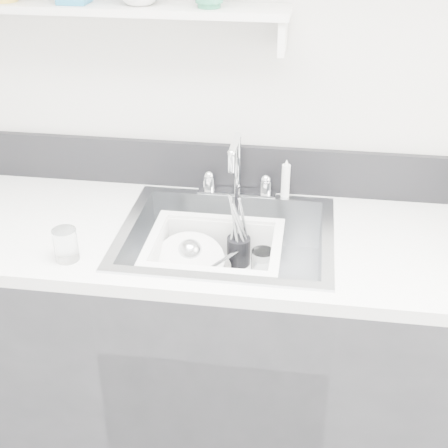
# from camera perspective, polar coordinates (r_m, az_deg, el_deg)

# --- Properties ---
(room_shell) EXTENTS (3.50, 3.00, 2.60)m
(room_shell) POSITION_cam_1_polar(r_m,az_deg,el_deg) (0.85, -7.69, 16.42)
(room_shell) COLOR silver
(room_shell) RESTS_ON ground
(counter_run) EXTENTS (3.20, 0.62, 0.92)m
(counter_run) POSITION_cam_1_polar(r_m,az_deg,el_deg) (2.15, 0.20, -11.45)
(counter_run) COLOR #2B2B2E
(counter_run) RESTS_ON ground
(backsplash) EXTENTS (3.20, 0.02, 0.16)m
(backsplash) POSITION_cam_1_polar(r_m,az_deg,el_deg) (2.10, 1.37, 5.16)
(backsplash) COLOR black
(backsplash) RESTS_ON counter_run
(sink) EXTENTS (0.64, 0.52, 0.20)m
(sink) POSITION_cam_1_polar(r_m,az_deg,el_deg) (1.92, 0.21, -3.14)
(sink) COLOR silver
(sink) RESTS_ON counter_run
(faucet) EXTENTS (0.26, 0.18, 0.23)m
(faucet) POSITION_cam_1_polar(r_m,az_deg,el_deg) (2.06, 1.18, 4.06)
(faucet) COLOR silver
(faucet) RESTS_ON counter_run
(side_sprayer) EXTENTS (0.03, 0.03, 0.14)m
(side_sprayer) POSITION_cam_1_polar(r_m,az_deg,el_deg) (2.06, 5.66, 4.12)
(side_sprayer) COLOR white
(side_sprayer) RESTS_ON counter_run
(wall_shelf) EXTENTS (1.00, 0.16, 0.12)m
(wall_shelf) POSITION_cam_1_polar(r_m,az_deg,el_deg) (1.95, -9.54, 18.67)
(wall_shelf) COLOR silver
(wall_shelf) RESTS_ON room_shell
(wash_tub) EXTENTS (0.47, 0.42, 0.16)m
(wash_tub) POSITION_cam_1_polar(r_m,az_deg,el_deg) (1.90, -0.88, -3.57)
(wash_tub) COLOR white
(wash_tub) RESTS_ON sink
(plate_stack) EXTENTS (0.26, 0.25, 0.10)m
(plate_stack) POSITION_cam_1_polar(r_m,az_deg,el_deg) (1.95, -2.82, -4.00)
(plate_stack) COLOR white
(plate_stack) RESTS_ON wash_tub
(utensil_cup) EXTENTS (0.08, 0.08, 0.25)m
(utensil_cup) POSITION_cam_1_polar(r_m,az_deg,el_deg) (1.99, 1.33, -2.24)
(utensil_cup) COLOR black
(utensil_cup) RESTS_ON wash_tub
(ladle) EXTENTS (0.33, 0.21, 0.09)m
(ladle) POSITION_cam_1_polar(r_m,az_deg,el_deg) (1.93, -1.17, -3.62)
(ladle) COLOR silver
(ladle) RESTS_ON wash_tub
(tumbler_in_tub) EXTENTS (0.09, 0.09, 0.10)m
(tumbler_in_tub) POSITION_cam_1_polar(r_m,az_deg,el_deg) (1.92, 3.54, -3.76)
(tumbler_in_tub) COLOR white
(tumbler_in_tub) RESTS_ON wash_tub
(tumbler_counter) EXTENTS (0.09, 0.09, 0.09)m
(tumbler_counter) POSITION_cam_1_polar(r_m,az_deg,el_deg) (1.78, -14.27, -1.85)
(tumbler_counter) COLOR white
(tumbler_counter) RESTS_ON counter_run
(bowl_small) EXTENTS (0.12, 0.12, 0.03)m
(bowl_small) POSITION_cam_1_polar(r_m,az_deg,el_deg) (1.88, 2.38, -5.72)
(bowl_small) COLOR white
(bowl_small) RESTS_ON wash_tub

